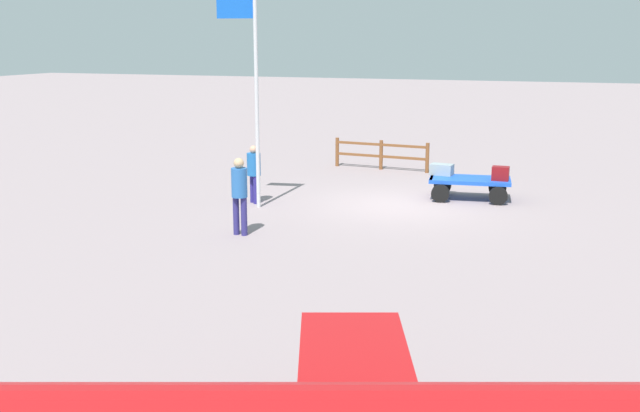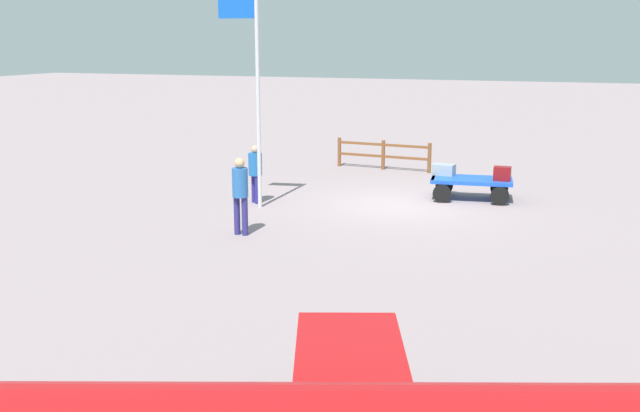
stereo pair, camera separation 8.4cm
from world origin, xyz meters
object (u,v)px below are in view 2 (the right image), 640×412
object	(u,v)px
suitcase_olive	(502,174)
flagpole	(253,78)
worker_trailing	(255,170)
worker_lead	(240,190)
suitcase_maroon	(443,170)
luggage_cart	(471,183)

from	to	relation	value
suitcase_olive	flagpole	xyz separation A→B (m)	(5.98, 2.75, 2.56)
flagpole	worker_trailing	bearing A→B (deg)	-66.78
suitcase_olive	worker_trailing	xyz separation A→B (m)	(6.16, 2.33, 0.13)
suitcase_olive	worker_lead	bearing A→B (deg)	46.58
suitcase_maroon	worker_lead	size ratio (longest dim) A/B	0.37
suitcase_maroon	luggage_cart	bearing A→B (deg)	164.03
suitcase_maroon	flagpole	distance (m)	5.91
worker_trailing	flagpole	bearing A→B (deg)	113.22
worker_trailing	flagpole	distance (m)	2.47
luggage_cart	suitcase_olive	xyz separation A→B (m)	(-0.83, 0.05, 0.33)
worker_trailing	suitcase_maroon	bearing A→B (deg)	-150.11
suitcase_maroon	flagpole	xyz separation A→B (m)	(4.36, 3.03, 2.59)
suitcase_olive	suitcase_maroon	bearing A→B (deg)	-9.85
worker_lead	worker_trailing	xyz separation A→B (m)	(1.05, -3.08, -0.12)
suitcase_olive	worker_lead	world-z (taller)	worker_lead
flagpole	luggage_cart	bearing A→B (deg)	-151.46
luggage_cart	worker_lead	world-z (taller)	worker_lead
worker_lead	flagpole	xyz separation A→B (m)	(0.87, -2.66, 2.30)
suitcase_maroon	flagpole	bearing A→B (deg)	34.81
luggage_cart	flagpole	xyz separation A→B (m)	(5.15, 2.80, 2.89)
suitcase_maroon	suitcase_olive	xyz separation A→B (m)	(-1.62, 0.28, 0.03)
suitcase_maroon	suitcase_olive	size ratio (longest dim) A/B	1.45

